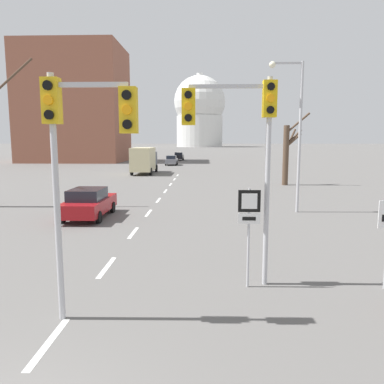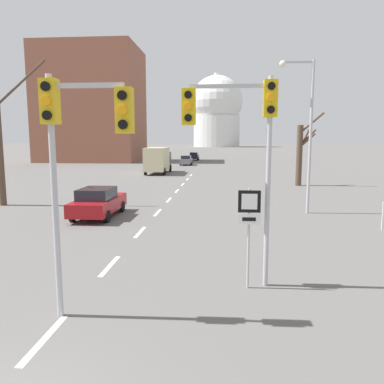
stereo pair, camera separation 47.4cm
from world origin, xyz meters
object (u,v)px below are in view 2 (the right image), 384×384
(route_sign_post, at_px, (249,221))
(delivery_truck, at_px, (158,159))
(street_lamp_right, at_px, (305,122))
(sedan_mid_centre, at_px, (186,160))
(traffic_signal_centre_tall, at_px, (76,136))
(sedan_near_left, at_px, (98,202))
(sedan_near_right, at_px, (194,156))
(traffic_signal_near_right, at_px, (242,129))

(route_sign_post, bearing_deg, delivery_truck, 103.71)
(street_lamp_right, height_order, sedan_mid_centre, street_lamp_right)
(delivery_truck, bearing_deg, traffic_signal_centre_tall, -82.87)
(traffic_signal_centre_tall, xyz_separation_m, sedan_near_left, (-3.38, 11.12, -3.35))
(sedan_near_right, relative_size, delivery_truck, 0.62)
(traffic_signal_centre_tall, xyz_separation_m, sedan_mid_centre, (-2.68, 52.37, -3.34))
(sedan_mid_centre, height_order, delivery_truck, delivery_truck)
(route_sign_post, height_order, sedan_near_right, route_sign_post)
(sedan_near_left, bearing_deg, traffic_signal_centre_tall, -73.11)
(street_lamp_right, height_order, delivery_truck, street_lamp_right)
(street_lamp_right, xyz_separation_m, sedan_mid_centre, (-10.29, 39.30, -4.24))
(delivery_truck, bearing_deg, route_sign_post, -76.29)
(sedan_near_left, xyz_separation_m, delivery_truck, (-1.24, 25.78, 0.91))
(traffic_signal_centre_tall, distance_m, street_lamp_right, 15.15)
(traffic_signal_near_right, relative_size, street_lamp_right, 0.69)
(sedan_near_left, relative_size, sedan_mid_centre, 1.08)
(route_sign_post, distance_m, sedan_near_right, 65.29)
(sedan_mid_centre, bearing_deg, traffic_signal_near_right, -82.76)
(street_lamp_right, xyz_separation_m, delivery_truck, (-12.23, 23.84, -3.34))
(traffic_signal_near_right, relative_size, sedan_near_left, 1.28)
(sedan_near_left, height_order, sedan_mid_centre, same)
(traffic_signal_centre_tall, distance_m, sedan_mid_centre, 52.55)
(street_lamp_right, height_order, sedan_near_left, street_lamp_right)
(sedan_mid_centre, distance_m, delivery_truck, 15.61)
(street_lamp_right, relative_size, sedan_near_left, 1.85)
(traffic_signal_near_right, relative_size, route_sign_post, 2.06)
(sedan_near_right, bearing_deg, route_sign_post, -84.37)
(sedan_near_right, bearing_deg, sedan_mid_centre, -90.68)
(street_lamp_right, relative_size, sedan_near_right, 1.86)
(traffic_signal_centre_tall, distance_m, sedan_near_left, 12.10)
(sedan_near_right, bearing_deg, traffic_signal_near_right, -84.54)
(route_sign_post, xyz_separation_m, sedan_near_left, (-7.28, 9.11, -1.11))
(street_lamp_right, relative_size, delivery_truck, 1.15)
(traffic_signal_centre_tall, xyz_separation_m, delivery_truck, (-4.62, 36.91, -2.43))
(sedan_near_left, xyz_separation_m, sedan_near_right, (0.87, 55.85, 0.02))
(traffic_signal_near_right, relative_size, delivery_truck, 0.79)
(street_lamp_right, height_order, sedan_near_right, street_lamp_right)
(traffic_signal_centre_tall, relative_size, street_lamp_right, 0.66)
(traffic_signal_centre_tall, height_order, delivery_truck, traffic_signal_centre_tall)
(street_lamp_right, bearing_deg, sedan_near_left, -169.94)
(traffic_signal_centre_tall, height_order, sedan_near_right, traffic_signal_centre_tall)
(sedan_near_left, xyz_separation_m, sedan_mid_centre, (0.69, 41.25, 0.01))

